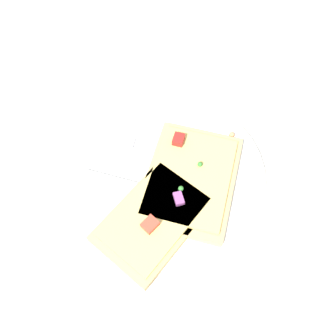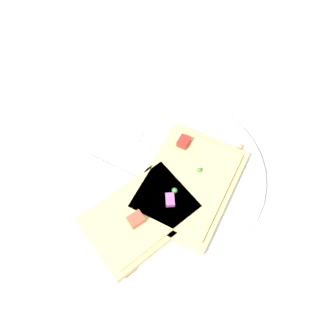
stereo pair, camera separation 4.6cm
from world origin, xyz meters
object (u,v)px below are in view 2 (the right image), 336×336
plate (168,173)px  pizza_slice_corner (143,214)px  pizza_slice_main (188,182)px  fork (154,191)px  knife (146,141)px

plate → pizza_slice_corner: bearing=40.9°
plate → pizza_slice_main: bearing=116.8°
plate → pizza_slice_main: (-0.02, 0.03, 0.02)m
pizza_slice_main → pizza_slice_corner: pizza_slice_main is taller
plate → fork: bearing=36.2°
fork → pizza_slice_corner: (0.03, 0.03, 0.01)m
plate → knife: knife is taller
fork → knife: (-0.02, -0.08, 0.00)m
plate → fork: size_ratio=1.61×
pizza_slice_main → pizza_slice_corner: 0.08m
knife → pizza_slice_corner: 0.12m
fork → knife: 0.08m
knife → pizza_slice_main: pizza_slice_main is taller
pizza_slice_main → knife: bearing=66.8°
fork → pizza_slice_corner: 0.04m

